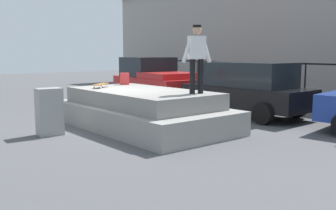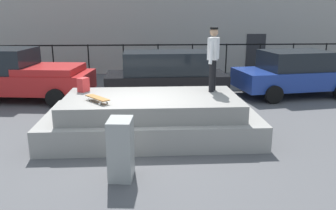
% 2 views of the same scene
% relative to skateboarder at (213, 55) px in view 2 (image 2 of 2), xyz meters
% --- Properties ---
extents(ground_plane, '(60.00, 60.00, 0.00)m').
position_rel_skateboarder_xyz_m(ground_plane, '(-2.03, -0.96, -2.01)').
color(ground_plane, '#4C4C4F').
extents(concrete_ledge, '(5.36, 2.81, 1.04)m').
position_rel_skateboarder_xyz_m(concrete_ledge, '(-1.65, -0.52, -1.54)').
color(concrete_ledge, gray).
rests_on(concrete_ledge, ground_plane).
extents(skateboarder, '(0.38, 0.75, 1.69)m').
position_rel_skateboarder_xyz_m(skateboarder, '(0.00, 0.00, 0.00)').
color(skateboarder, black).
rests_on(skateboarder, concrete_ledge).
extents(skateboard, '(0.65, 0.75, 0.12)m').
position_rel_skateboarder_xyz_m(skateboard, '(-2.93, -1.03, -0.87)').
color(skateboard, brown).
rests_on(skateboard, concrete_ledge).
extents(backpack, '(0.32, 0.34, 0.37)m').
position_rel_skateboarder_xyz_m(backpack, '(-3.46, 0.13, -0.78)').
color(backpack, red).
rests_on(backpack, concrete_ledge).
extents(car_red_pickup_near, '(4.81, 2.64, 1.85)m').
position_rel_skateboarder_xyz_m(car_red_pickup_near, '(-6.27, 3.54, -1.09)').
color(car_red_pickup_near, '#B21E1E').
rests_on(car_red_pickup_near, ground_plane).
extents(car_black_hatchback_mid, '(4.32, 2.08, 1.75)m').
position_rel_skateboarder_xyz_m(car_black_hatchback_mid, '(-1.07, 3.25, -1.08)').
color(car_black_hatchback_mid, black).
rests_on(car_black_hatchback_mid, ground_plane).
extents(car_blue_sedan_far, '(4.63, 2.72, 1.70)m').
position_rel_skateboarder_xyz_m(car_blue_sedan_far, '(3.85, 3.64, -1.14)').
color(car_blue_sedan_far, navy).
rests_on(car_blue_sedan_far, ground_plane).
extents(utility_box, '(0.49, 0.64, 1.18)m').
position_rel_skateboarder_xyz_m(utility_box, '(-2.27, -2.89, -1.42)').
color(utility_box, gray).
rests_on(utility_box, ground_plane).
extents(fence_row, '(24.06, 0.06, 1.67)m').
position_rel_skateboarder_xyz_m(fence_row, '(-2.03, 7.04, -0.88)').
color(fence_row, black).
rests_on(fence_row, ground_plane).
extents(warehouse_building, '(30.30, 7.79, 6.12)m').
position_rel_skateboarder_xyz_m(warehouse_building, '(-2.03, 12.51, 1.06)').
color(warehouse_building, gray).
rests_on(warehouse_building, ground_plane).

